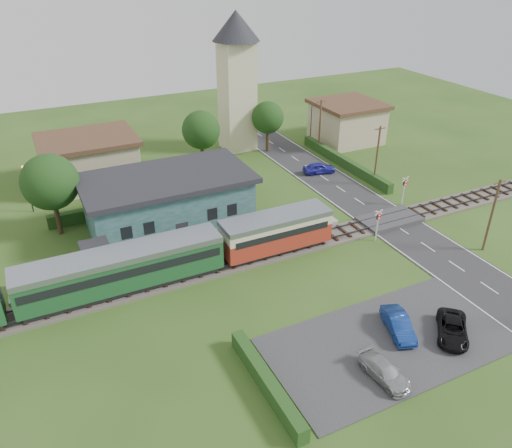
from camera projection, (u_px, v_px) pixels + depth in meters
name	position (u px, v px, depth m)	size (l,w,h in m)	color
ground	(315.00, 255.00, 44.74)	(120.00, 120.00, 0.00)	#2D4C19
railway_track	(304.00, 243.00, 46.25)	(76.00, 3.20, 0.49)	#4C443D
road	(402.00, 230.00, 48.55)	(6.00, 70.00, 0.05)	#28282B
car_park	(388.00, 343.00, 34.71)	(17.00, 9.00, 0.08)	#333335
crossing_deck	(389.00, 220.00, 50.03)	(6.20, 3.40, 0.45)	#333335
platform	(190.00, 251.00, 44.88)	(30.00, 3.00, 0.45)	gray
equipment_hut	(96.00, 258.00, 41.08)	(2.30, 2.30, 2.55)	beige
station_building	(168.00, 201.00, 48.24)	(16.00, 9.00, 5.30)	#224C4D
train	(80.00, 279.00, 37.69)	(43.20, 2.90, 3.40)	#232328
church_tower	(237.00, 72.00, 63.70)	(6.00, 6.00, 17.60)	beige
house_west	(90.00, 160.00, 57.29)	(10.80, 8.80, 5.50)	tan
house_east	(347.00, 121.00, 69.90)	(8.80, 8.80, 5.50)	tan
hedge_carpark	(267.00, 382.00, 30.80)	(0.80, 9.00, 1.20)	#193814
hedge_roadside	(344.00, 162.00, 62.46)	(0.80, 18.00, 1.20)	#193814
hedge_station	(157.00, 201.00, 52.77)	(22.00, 0.80, 1.30)	#193814
tree_a	(50.00, 182.00, 45.47)	(5.20, 5.20, 8.00)	#332316
tree_b	(201.00, 130.00, 59.61)	(4.60, 4.60, 7.34)	#332316
tree_c	(268.00, 118.00, 65.19)	(4.20, 4.20, 6.78)	#332316
utility_pole_b	(492.00, 215.00, 43.70)	(1.40, 0.22, 7.00)	#473321
utility_pole_c	(377.00, 155.00, 56.27)	(1.40, 0.22, 7.00)	#473321
utility_pole_d	(320.00, 125.00, 65.71)	(1.40, 0.22, 7.00)	#473321
crossing_signal_near	(378.00, 221.00, 45.83)	(0.84, 0.28, 3.28)	silver
crossing_signal_far	(404.00, 187.00, 52.36)	(0.84, 0.28, 3.28)	silver
streetlamp_west	(27.00, 185.00, 50.56)	(0.30, 0.30, 5.15)	#3F3F47
streetlamp_east	(311.00, 118.00, 70.61)	(0.30, 0.30, 5.15)	#3F3F47
car_on_road	(319.00, 168.00, 60.49)	(1.57, 3.89, 1.33)	#2726A3
car_park_blue	(398.00, 324.00, 35.33)	(1.39, 3.99, 1.32)	navy
car_park_silver	(384.00, 371.00, 31.53)	(1.58, 3.89, 1.13)	#9FA1A4
car_park_dark	(453.00, 329.00, 35.00)	(1.98, 4.29, 1.19)	black
pedestrian_near	(240.00, 230.00, 46.08)	(0.60, 0.40, 1.65)	gray
pedestrian_far	(104.00, 262.00, 41.35)	(0.79, 0.61, 1.62)	gray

